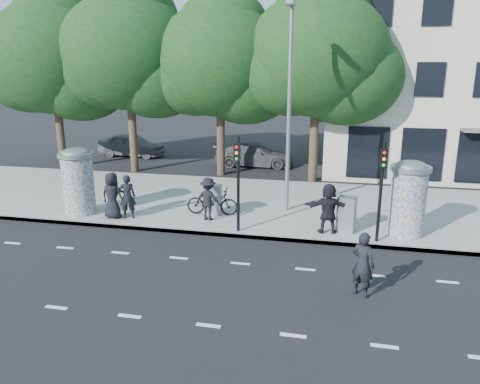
% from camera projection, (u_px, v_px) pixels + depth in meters
% --- Properties ---
extents(ground, '(120.00, 120.00, 0.00)m').
position_uv_depth(ground, '(230.00, 284.00, 13.10)').
color(ground, black).
rests_on(ground, ground).
extents(sidewalk, '(40.00, 8.00, 0.15)m').
position_uv_depth(sidewalk, '(270.00, 204.00, 20.15)').
color(sidewalk, gray).
rests_on(sidewalk, ground).
extents(curb, '(40.00, 0.10, 0.16)m').
position_uv_depth(curb, '(253.00, 237.00, 16.43)').
color(curb, slate).
rests_on(curb, ground).
extents(lane_dash_near, '(32.00, 0.12, 0.01)m').
position_uv_depth(lane_dash_near, '(208.00, 326.00, 11.03)').
color(lane_dash_near, silver).
rests_on(lane_dash_near, ground).
extents(lane_dash_far, '(32.00, 0.12, 0.01)m').
position_uv_depth(lane_dash_far, '(240.00, 264.00, 14.42)').
color(lane_dash_far, silver).
rests_on(lane_dash_far, ground).
extents(ad_column_left, '(1.36, 1.36, 2.65)m').
position_uv_depth(ad_column_left, '(78.00, 180.00, 18.38)').
color(ad_column_left, beige).
rests_on(ad_column_left, sidewalk).
extents(ad_column_right, '(1.36, 1.36, 2.65)m').
position_uv_depth(ad_column_right, '(408.00, 197.00, 16.06)').
color(ad_column_right, beige).
rests_on(ad_column_right, sidewalk).
extents(traffic_pole_near, '(0.22, 0.31, 3.40)m').
position_uv_depth(traffic_pole_near, '(238.00, 175.00, 16.20)').
color(traffic_pole_near, black).
rests_on(traffic_pole_near, sidewalk).
extents(traffic_pole_far, '(0.22, 0.31, 3.40)m').
position_uv_depth(traffic_pole_far, '(382.00, 182.00, 15.23)').
color(traffic_pole_far, black).
rests_on(traffic_pole_far, sidewalk).
extents(street_lamp, '(0.25, 0.93, 8.00)m').
position_uv_depth(street_lamp, '(289.00, 95.00, 17.90)').
color(street_lamp, slate).
rests_on(street_lamp, sidewalk).
extents(tree_far_left, '(7.20, 7.20, 9.26)m').
position_uv_depth(tree_far_left, '(53.00, 58.00, 25.84)').
color(tree_far_left, '#38281C').
rests_on(tree_far_left, ground).
extents(tree_mid_left, '(7.20, 7.20, 9.57)m').
position_uv_depth(tree_mid_left, '(128.00, 52.00, 24.84)').
color(tree_mid_left, '#38281C').
rests_on(tree_mid_left, ground).
extents(tree_near_left, '(6.80, 6.80, 8.97)m').
position_uv_depth(tree_near_left, '(220.00, 61.00, 24.14)').
color(tree_near_left, '#38281C').
rests_on(tree_near_left, ground).
extents(tree_center, '(7.00, 7.00, 9.30)m').
position_uv_depth(tree_center, '(317.00, 55.00, 22.68)').
color(tree_center, '#38281C').
rests_on(tree_center, ground).
extents(ped_a, '(0.94, 0.66, 1.81)m').
position_uv_depth(ped_a, '(112.00, 196.00, 17.93)').
color(ped_a, black).
rests_on(ped_a, sidewalk).
extents(ped_b, '(0.74, 0.62, 1.73)m').
position_uv_depth(ped_b, '(127.00, 197.00, 17.94)').
color(ped_b, black).
rests_on(ped_b, sidewalk).
extents(ped_d, '(1.16, 0.80, 1.65)m').
position_uv_depth(ped_d, '(208.00, 199.00, 17.77)').
color(ped_d, black).
rests_on(ped_d, sidewalk).
extents(ped_f, '(1.74, 0.83, 1.80)m').
position_uv_depth(ped_f, '(328.00, 208.00, 16.39)').
color(ped_f, black).
rests_on(ped_f, sidewalk).
extents(man_road, '(0.78, 0.70, 1.78)m').
position_uv_depth(man_road, '(363.00, 264.00, 12.25)').
color(man_road, black).
rests_on(man_road, ground).
extents(bicycle, '(0.83, 2.08, 1.07)m').
position_uv_depth(bicycle, '(212.00, 202.00, 18.44)').
color(bicycle, black).
rests_on(bicycle, sidewalk).
extents(cabinet_left, '(0.60, 0.45, 1.21)m').
position_uv_depth(cabinet_left, '(214.00, 199.00, 18.48)').
color(cabinet_left, gray).
rests_on(cabinet_left, sidewalk).
extents(cabinet_right, '(0.71, 0.59, 1.28)m').
position_uv_depth(cabinet_right, '(347.00, 214.00, 16.57)').
color(cabinet_right, gray).
rests_on(cabinet_right, sidewalk).
extents(car_left, '(1.98, 4.45, 1.49)m').
position_uv_depth(car_left, '(132.00, 145.00, 30.66)').
color(car_left, slate).
rests_on(car_left, ground).
extents(car_right, '(2.08, 4.75, 1.36)m').
position_uv_depth(car_right, '(254.00, 155.00, 27.75)').
color(car_right, '#4B4C51').
rests_on(car_right, ground).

